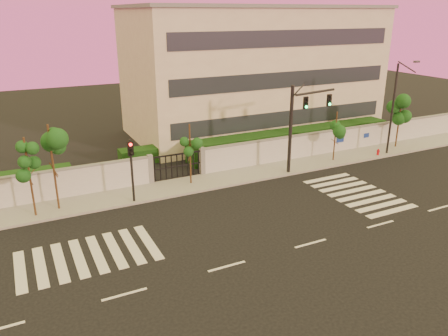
{
  "coord_description": "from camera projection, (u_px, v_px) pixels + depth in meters",
  "views": [
    {
      "loc": [
        -13.26,
        -16.31,
        11.62
      ],
      "look_at": [
        -2.17,
        6.0,
        2.7
      ],
      "focal_mm": 35.0,
      "sensor_mm": 36.0,
      "label": 1
    }
  ],
  "objects": [
    {
      "name": "streetlight_east",
      "position": [
        395.0,
        105.0,
        36.11
      ],
      "size": [
        0.48,
        1.95,
        8.09
      ],
      "color": "black",
      "rests_on": "ground"
    },
    {
      "name": "traffic_signal_secondary",
      "position": [
        131.0,
        164.0,
        27.24
      ],
      "size": [
        0.33,
        0.33,
        4.26
      ],
      "rotation": [
        0.0,
        0.0,
        -0.15
      ],
      "color": "black",
      "rests_on": "ground"
    },
    {
      "name": "ground",
      "position": [
        310.0,
        244.0,
        23.22
      ],
      "size": [
        120.0,
        120.0,
        0.0
      ],
      "primitive_type": "plane",
      "color": "black",
      "rests_on": "ground"
    },
    {
      "name": "street_tree_f",
      "position": [
        400.0,
        111.0,
        38.43
      ],
      "size": [
        1.61,
        1.28,
        4.65
      ],
      "color": "#382314",
      "rests_on": "ground"
    },
    {
      "name": "perimeter_wall",
      "position": [
        216.0,
        160.0,
        33.02
      ],
      "size": [
        60.0,
        0.36,
        2.2
      ],
      "color": "#ADB0B5",
      "rests_on": "ground"
    },
    {
      "name": "street_tree_c",
      "position": [
        51.0,
        148.0,
        25.77
      ],
      "size": [
        1.56,
        1.24,
        5.49
      ],
      "color": "#382314",
      "rests_on": "ground"
    },
    {
      "name": "street_tree_e",
      "position": [
        336.0,
        125.0,
        34.96
      ],
      "size": [
        1.31,
        1.04,
        4.18
      ],
      "color": "#382314",
      "rests_on": "ground"
    },
    {
      "name": "fire_hydrant",
      "position": [
        378.0,
        153.0,
        37.09
      ],
      "size": [
        0.26,
        0.25,
        0.68
      ],
      "rotation": [
        0.0,
        0.0,
        0.12
      ],
      "color": "#B70C17",
      "rests_on": "ground"
    },
    {
      "name": "institutional_building",
      "position": [
        253.0,
        70.0,
        43.46
      ],
      "size": [
        24.4,
        12.4,
        12.25
      ],
      "color": "beige",
      "rests_on": "ground"
    },
    {
      "name": "road_markings",
      "position": [
        250.0,
        221.0,
        25.73
      ],
      "size": [
        57.0,
        7.62,
        0.02
      ],
      "color": "silver",
      "rests_on": "ground"
    },
    {
      "name": "traffic_signal_main",
      "position": [
        301.0,
        118.0,
        32.21
      ],
      "size": [
        4.22,
        0.94,
        6.71
      ],
      "rotation": [
        0.0,
        0.0,
        0.19
      ],
      "color": "black",
      "rests_on": "ground"
    },
    {
      "name": "sidewalk",
      "position": [
        223.0,
        179.0,
        32.05
      ],
      "size": [
        60.0,
        3.0,
        0.15
      ],
      "primitive_type": "cube",
      "color": "gray",
      "rests_on": "ground"
    },
    {
      "name": "hedge_row",
      "position": [
        213.0,
        151.0,
        35.86
      ],
      "size": [
        41.0,
        4.25,
        1.8
      ],
      "color": "#0F3310",
      "rests_on": "ground"
    },
    {
      "name": "street_tree_b",
      "position": [
        27.0,
        159.0,
        24.98
      ],
      "size": [
        1.5,
        1.2,
        4.99
      ],
      "color": "#382314",
      "rests_on": "ground"
    },
    {
      "name": "street_tree_d",
      "position": [
        190.0,
        141.0,
        30.03
      ],
      "size": [
        1.34,
        1.07,
        4.45
      ],
      "color": "#382314",
      "rests_on": "ground"
    }
  ]
}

